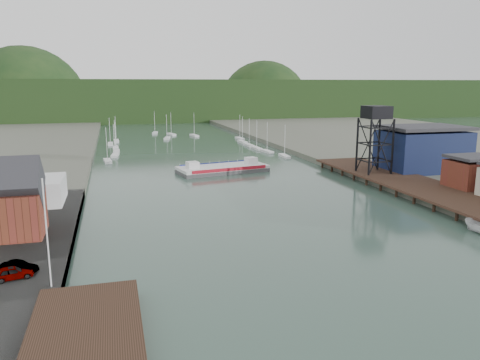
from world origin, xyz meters
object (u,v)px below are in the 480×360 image
lift_tower (376,116)px  motorboat (478,227)px  chain_ferry (223,168)px  car_west_a (12,273)px

lift_tower → motorboat: lift_tower is taller
chain_ferry → motorboat: chain_ferry is taller
chain_ferry → car_west_a: bearing=-131.9°
lift_tower → chain_ferry: lift_tower is taller
lift_tower → car_west_a: (-72.42, -44.72, -13.30)m
lift_tower → car_west_a: size_ratio=3.64×
car_west_a → lift_tower: bearing=-72.6°
chain_ferry → car_west_a: size_ratio=5.71×
lift_tower → motorboat: bearing=-97.9°
motorboat → car_west_a: bearing=-174.1°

